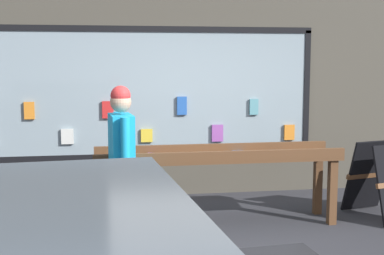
% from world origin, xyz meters
% --- Properties ---
extents(ground_plane, '(40.00, 40.00, 0.00)m').
position_xyz_m(ground_plane, '(0.00, 0.00, 0.00)').
color(ground_plane, '#2D2D33').
extents(shopfront_facade, '(8.14, 0.29, 3.57)m').
position_xyz_m(shopfront_facade, '(-0.08, 2.39, 1.76)').
color(shopfront_facade, '#4C473D').
rests_on(shopfront_facade, ground_plane).
extents(display_table_main, '(2.82, 0.60, 0.90)m').
position_xyz_m(display_table_main, '(-0.00, 0.87, 0.73)').
color(display_table_main, brown).
rests_on(display_table_main, ground_plane).
extents(person_browsing, '(0.27, 0.65, 1.64)m').
position_xyz_m(person_browsing, '(-1.11, 0.37, 0.96)').
color(person_browsing, '#2D334C').
rests_on(person_browsing, ground_plane).
extents(small_dog, '(0.39, 0.47, 0.41)m').
position_xyz_m(small_dog, '(-1.46, 0.06, 0.29)').
color(small_dog, '#99724C').
rests_on(small_dog, ground_plane).
extents(sandwich_board_sign, '(0.74, 0.92, 0.90)m').
position_xyz_m(sandwich_board_sign, '(2.02, 0.82, 0.47)').
color(sandwich_board_sign, black).
rests_on(sandwich_board_sign, ground_plane).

